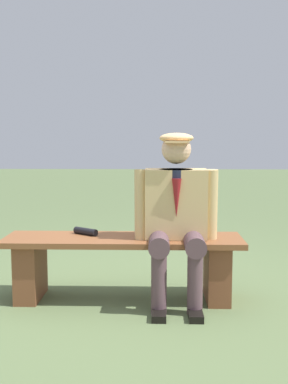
% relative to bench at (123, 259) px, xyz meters
% --- Properties ---
extents(ground_plane, '(30.00, 30.00, 0.00)m').
position_rel_bench_xyz_m(ground_plane, '(0.00, 0.00, -0.31)').
color(ground_plane, '#5C7045').
extents(bench, '(1.82, 0.47, 0.49)m').
position_rel_bench_xyz_m(bench, '(0.00, 0.00, 0.00)').
color(bench, brown).
rests_on(bench, ground).
extents(seated_man, '(0.63, 0.62, 1.28)m').
position_rel_bench_xyz_m(seated_man, '(-0.40, 0.07, 0.39)').
color(seated_man, tan).
rests_on(seated_man, ground).
extents(rolled_magazine, '(0.21, 0.16, 0.05)m').
position_rel_bench_xyz_m(rolled_magazine, '(0.30, -0.09, 0.20)').
color(rolled_magazine, black).
rests_on(rolled_magazine, bench).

